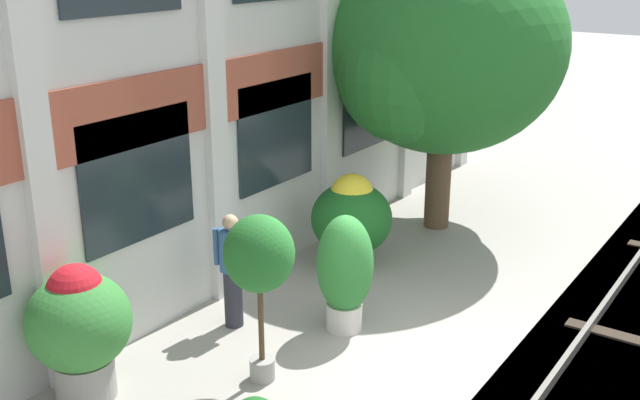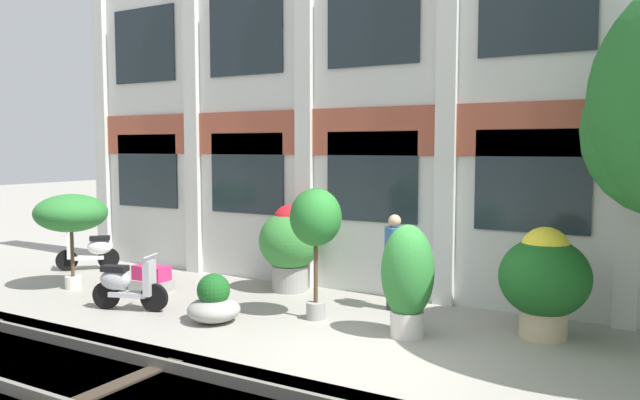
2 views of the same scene
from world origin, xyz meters
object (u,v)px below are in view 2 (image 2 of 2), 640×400
(potted_plant_terracotta_small, at_px, (71,214))
(scooter_second_parked, at_px, (91,251))
(scooter_near_curb, at_px, (126,285))
(resident_by_doorway, at_px, (394,259))
(potted_plant_wide_bowl, at_px, (214,303))
(potted_plant_fluted_column, at_px, (408,277))
(potted_plant_ribbed_drum, at_px, (545,277))
(potted_plant_square_trough, at_px, (152,279))
(potted_plant_glazed_jar, at_px, (290,242))
(potted_plant_tall_urn, at_px, (316,221))

(potted_plant_terracotta_small, xyz_separation_m, scooter_second_parked, (-1.27, 1.49, -1.05))
(potted_plant_terracotta_small, bearing_deg, scooter_second_parked, 130.58)
(scooter_near_curb, bearing_deg, scooter_second_parked, 129.80)
(resident_by_doorway, bearing_deg, potted_plant_wide_bowl, 26.53)
(potted_plant_fluted_column, height_order, potted_plant_ribbed_drum, potted_plant_fluted_column)
(potted_plant_terracotta_small, bearing_deg, resident_by_doorway, 15.80)
(potted_plant_ribbed_drum, height_order, potted_plant_square_trough, potted_plant_ribbed_drum)
(potted_plant_fluted_column, bearing_deg, potted_plant_wide_bowl, -164.45)
(scooter_near_curb, xyz_separation_m, scooter_second_parked, (-3.45, 2.11, 0.00))
(resident_by_doorway, bearing_deg, potted_plant_glazed_jar, -25.34)
(resident_by_doorway, bearing_deg, potted_plant_terracotta_small, -2.35)
(potted_plant_fluted_column, height_order, potted_plant_tall_urn, potted_plant_tall_urn)
(potted_plant_fluted_column, bearing_deg, potted_plant_glazed_jar, 152.47)
(potted_plant_tall_urn, xyz_separation_m, potted_plant_ribbed_drum, (3.40, 0.85, -0.71))
(potted_plant_tall_urn, distance_m, potted_plant_glazed_jar, 2.20)
(potted_plant_ribbed_drum, height_order, resident_by_doorway, resident_by_doorway)
(potted_plant_wide_bowl, xyz_separation_m, resident_by_doorway, (2.19, 2.17, 0.58))
(potted_plant_terracotta_small, distance_m, potted_plant_ribbed_drum, 8.82)
(potted_plant_ribbed_drum, bearing_deg, potted_plant_tall_urn, -165.98)
(potted_plant_fluted_column, xyz_separation_m, scooter_second_parked, (-8.22, 1.08, -0.46))
(potted_plant_tall_urn, xyz_separation_m, potted_plant_terracotta_small, (-5.29, -0.54, -0.12))
(potted_plant_ribbed_drum, bearing_deg, potted_plant_glazed_jar, 172.51)
(potted_plant_square_trough, relative_size, scooter_second_parked, 0.80)
(potted_plant_wide_bowl, xyz_separation_m, scooter_second_parked, (-5.23, 1.91, 0.13))
(potted_plant_square_trough, xyz_separation_m, scooter_second_parked, (-2.74, 0.82, 0.20))
(potted_plant_wide_bowl, xyz_separation_m, potted_plant_tall_urn, (1.33, 0.97, 1.30))
(potted_plant_fluted_column, height_order, potted_plant_square_trough, potted_plant_fluted_column)
(potted_plant_terracotta_small, distance_m, potted_plant_square_trough, 2.04)
(potted_plant_wide_bowl, bearing_deg, potted_plant_terracotta_small, 173.82)
(potted_plant_fluted_column, xyz_separation_m, potted_plant_tall_urn, (-1.66, 0.14, 0.71))
(potted_plant_terracotta_small, relative_size, scooter_near_curb, 1.41)
(potted_plant_tall_urn, distance_m, scooter_second_parked, 6.73)
(potted_plant_fluted_column, height_order, potted_plant_terracotta_small, potted_plant_terracotta_small)
(potted_plant_glazed_jar, height_order, scooter_near_curb, potted_plant_glazed_jar)
(potted_plant_square_trough, distance_m, resident_by_doorway, 4.84)
(potted_plant_ribbed_drum, xyz_separation_m, scooter_near_curb, (-6.51, -2.02, -0.47))
(potted_plant_ribbed_drum, bearing_deg, scooter_near_curb, -162.78)
(potted_plant_tall_urn, bearing_deg, resident_by_doorway, 54.20)
(potted_plant_fluted_column, bearing_deg, potted_plant_tall_urn, 175.17)
(potted_plant_tall_urn, height_order, potted_plant_glazed_jar, potted_plant_tall_urn)
(potted_plant_wide_bowl, distance_m, potted_plant_terracotta_small, 4.15)
(potted_plant_fluted_column, relative_size, potted_plant_tall_urn, 0.78)
(potted_plant_tall_urn, height_order, potted_plant_square_trough, potted_plant_tall_urn)
(potted_plant_wide_bowl, height_order, potted_plant_glazed_jar, potted_plant_glazed_jar)
(potted_plant_wide_bowl, bearing_deg, potted_plant_fluted_column, 15.55)
(potted_plant_terracotta_small, bearing_deg, potted_plant_glazed_jar, 28.09)
(potted_plant_tall_urn, bearing_deg, potted_plant_wide_bowl, -143.85)
(potted_plant_tall_urn, bearing_deg, potted_plant_terracotta_small, -174.13)
(potted_plant_wide_bowl, distance_m, scooter_near_curb, 1.79)
(potted_plant_fluted_column, bearing_deg, resident_by_doorway, 120.74)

